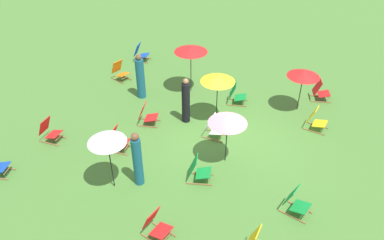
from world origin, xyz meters
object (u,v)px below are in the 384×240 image
at_px(umbrella_3, 107,138).
at_px(deckchair_6, 147,115).
at_px(deckchair_4, 156,225).
at_px(umbrella_2, 228,119).
at_px(deckchair_1, 120,71).
at_px(deckchair_9, 236,95).
at_px(deckchair_7, 198,170).
at_px(deckchair_2, 141,53).
at_px(person_0, 137,160).
at_px(person_1, 186,101).
at_px(umbrella_0, 304,73).
at_px(deckchair_3, 213,127).
at_px(umbrella_4, 218,78).
at_px(deckchair_0, 316,120).
at_px(umbrella_1, 191,49).
at_px(deckchair_8, 320,91).
at_px(person_2, 140,78).
at_px(deckchair_12, 49,131).
at_px(deckchair_10, 296,202).

bearing_deg(umbrella_3, deckchair_6, 10.75).
height_order(deckchair_4, umbrella_2, umbrella_2).
bearing_deg(deckchair_1, deckchair_9, -71.39).
distance_m(deckchair_1, deckchair_7, 6.92).
bearing_deg(umbrella_2, deckchair_2, 48.65).
distance_m(person_0, person_1, 3.41).
xyz_separation_m(umbrella_0, umbrella_3, (-6.11, 4.20, 0.25)).
distance_m(deckchair_4, person_0, 2.04).
xyz_separation_m(deckchair_3, person_1, (0.48, 1.22, 0.45)).
xyz_separation_m(deckchair_4, umbrella_4, (5.41, 0.34, 1.30)).
bearing_deg(deckchair_3, deckchair_0, -58.42).
relative_size(umbrella_1, umbrella_2, 1.14).
distance_m(deckchair_4, deckchair_7, 2.26).
relative_size(deckchair_7, person_1, 0.50).
xyz_separation_m(deckchair_8, person_0, (-6.74, 4.24, 0.51)).
bearing_deg(umbrella_3, person_2, 19.59).
bearing_deg(deckchair_4, deckchair_0, -14.15).
distance_m(deckchair_3, umbrella_0, 3.82).
bearing_deg(person_0, deckchair_4, -103.05).
bearing_deg(deckchair_12, deckchair_2, -1.89).
height_order(deckchair_3, deckchair_6, same).
relative_size(deckchair_9, deckchair_10, 1.00).
relative_size(deckchair_6, deckchair_9, 1.00).
height_order(deckchair_12, person_0, person_0).
bearing_deg(deckchair_0, person_0, 144.63).
relative_size(deckchair_6, person_1, 0.49).
bearing_deg(deckchair_6, deckchair_0, -83.58).
xyz_separation_m(deckchair_12, person_2, (3.61, -1.48, 0.49)).
relative_size(deckchair_6, umbrella_1, 0.44).
relative_size(deckchair_6, deckchair_10, 1.00).
distance_m(deckchair_2, deckchair_4, 10.00).
relative_size(deckchair_12, person_0, 0.46).
distance_m(umbrella_2, person_1, 2.61).
bearing_deg(deckchair_8, deckchair_4, 143.54).
relative_size(deckchair_1, umbrella_4, 0.48).
distance_m(deckchair_3, umbrella_4, 1.67).
bearing_deg(deckchair_4, umbrella_0, -5.56).
distance_m(umbrella_0, person_1, 4.31).
xyz_separation_m(deckchair_1, deckchair_2, (1.91, 0.06, 0.00)).
relative_size(deckchair_6, deckchair_7, 0.98).
bearing_deg(person_1, deckchair_4, 9.56).
distance_m(umbrella_0, umbrella_2, 4.12).
height_order(deckchair_9, deckchair_12, same).
bearing_deg(deckchair_10, deckchair_2, 65.85).
bearing_deg(umbrella_2, deckchair_3, 37.10).
xyz_separation_m(deckchair_9, umbrella_2, (-3.34, -0.68, 1.20)).
bearing_deg(umbrella_3, deckchair_12, 71.63).
bearing_deg(deckchair_8, deckchair_3, 124.81).
relative_size(deckchair_4, person_0, 0.47).
height_order(deckchair_4, deckchair_9, same).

